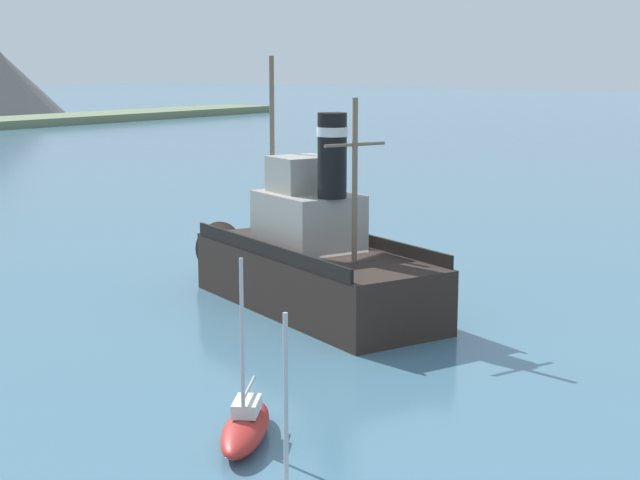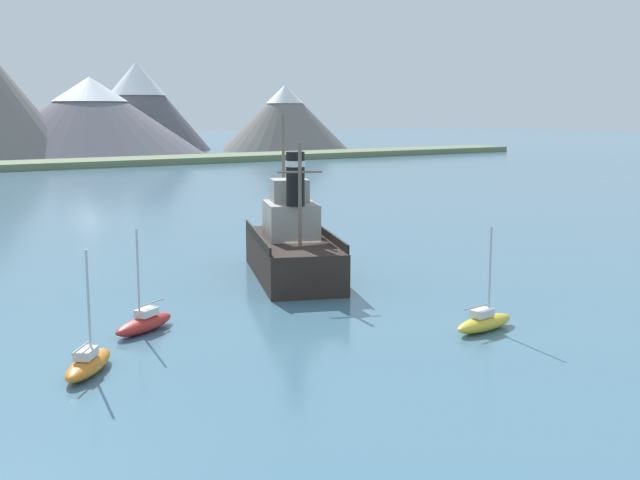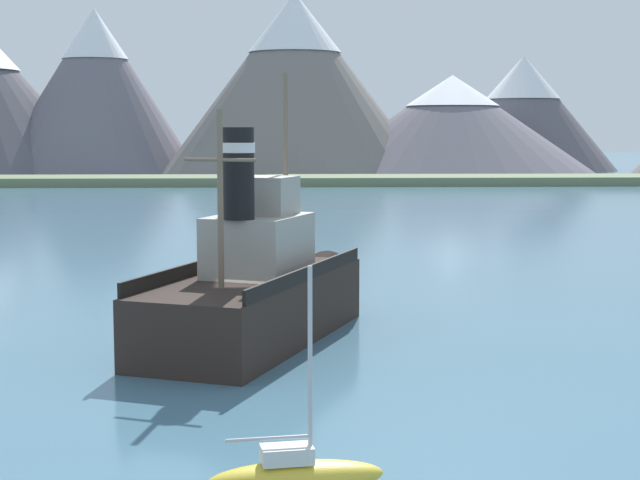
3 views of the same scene
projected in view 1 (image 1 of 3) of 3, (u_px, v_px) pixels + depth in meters
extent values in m
plane|color=#477289|center=(339.00, 314.00, 38.07)|extent=(600.00, 600.00, 0.00)
cube|color=#2D231E|center=(315.00, 280.00, 38.51)|extent=(8.53, 12.78, 2.40)
cone|color=#2D231E|center=(230.00, 251.00, 44.48)|extent=(3.07, 3.10, 2.35)
cube|color=#9E998E|center=(308.00, 221.00, 38.52)|extent=(4.27, 4.83, 2.20)
cube|color=#9E998E|center=(301.00, 174.00, 38.61)|extent=(2.78, 2.67, 1.40)
cylinder|color=black|center=(332.00, 156.00, 36.62)|extent=(1.10, 1.10, 3.20)
cylinder|color=silver|center=(332.00, 132.00, 36.46)|extent=(1.16, 1.16, 0.35)
cylinder|color=#75604C|center=(272.00, 148.00, 40.36)|extent=(0.20, 0.20, 7.50)
cylinder|color=#75604C|center=(355.00, 181.00, 35.52)|extent=(0.20, 0.20, 6.00)
cylinder|color=#75604C|center=(355.00, 145.00, 35.29)|extent=(2.46, 1.08, 0.12)
cube|color=black|center=(267.00, 249.00, 37.11)|extent=(4.34, 10.63, 0.50)
cube|color=black|center=(360.00, 239.00, 39.40)|extent=(4.34, 10.63, 0.50)
ellipsoid|color=#B22823|center=(246.00, 429.00, 25.24)|extent=(3.84, 2.86, 0.70)
cube|color=silver|center=(247.00, 406.00, 25.34)|extent=(1.27, 1.11, 0.36)
cylinder|color=#B7B7BC|center=(242.00, 340.00, 24.50)|extent=(0.10, 0.10, 4.20)
cylinder|color=#B7B7BC|center=(249.00, 388.00, 25.66)|extent=(1.60, 0.97, 0.08)
cylinder|color=#B7B7BC|center=(286.00, 416.00, 19.26)|extent=(0.10, 0.10, 4.20)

